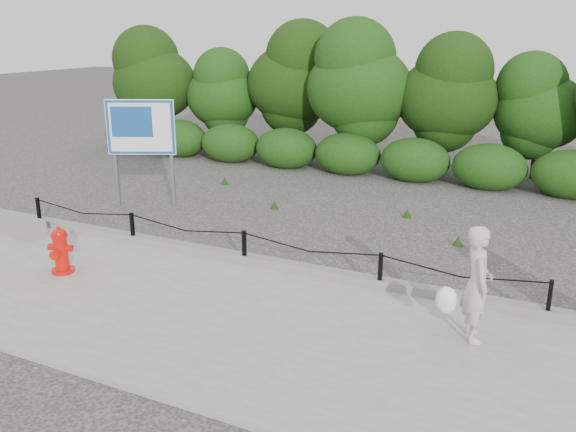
% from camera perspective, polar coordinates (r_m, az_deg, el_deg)
% --- Properties ---
extents(ground, '(90.00, 90.00, 0.00)m').
position_cam_1_polar(ground, '(10.93, -4.07, -4.78)').
color(ground, '#2D2B28').
rests_on(ground, ground).
extents(sidewalk, '(14.00, 4.00, 0.08)m').
position_cam_1_polar(sidewalk, '(9.39, -10.24, -8.58)').
color(sidewalk, gray).
rests_on(sidewalk, ground).
extents(curb, '(14.00, 0.22, 0.14)m').
position_cam_1_polar(curb, '(10.92, -3.96, -3.96)').
color(curb, slate).
rests_on(curb, sidewalk).
extents(chain_barrier, '(10.06, 0.06, 0.60)m').
position_cam_1_polar(chain_barrier, '(10.77, -4.12, -2.52)').
color(chain_barrier, black).
rests_on(chain_barrier, sidewalk).
extents(treeline, '(20.10, 3.66, 4.68)m').
position_cam_1_polar(treeline, '(18.39, 10.67, 11.78)').
color(treeline, black).
rests_on(treeline, ground).
extents(fire_hydrant, '(0.47, 0.48, 0.82)m').
position_cam_1_polar(fire_hydrant, '(11.02, -20.51, -3.07)').
color(fire_hydrant, red).
rests_on(fire_hydrant, sidewalk).
extents(pedestrian, '(0.77, 0.68, 1.59)m').
position_cam_1_polar(pedestrian, '(8.40, 17.10, -6.16)').
color(pedestrian, beige).
rests_on(pedestrian, sidewalk).
extents(concrete_block, '(1.13, 0.54, 0.35)m').
position_cam_1_polar(concrete_block, '(13.41, -23.60, -0.88)').
color(concrete_block, gray).
rests_on(concrete_block, sidewalk).
extents(advertising_sign, '(1.47, 0.72, 2.54)m').
position_cam_1_polar(advertising_sign, '(14.55, -13.60, 7.64)').
color(advertising_sign, slate).
rests_on(advertising_sign, ground).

